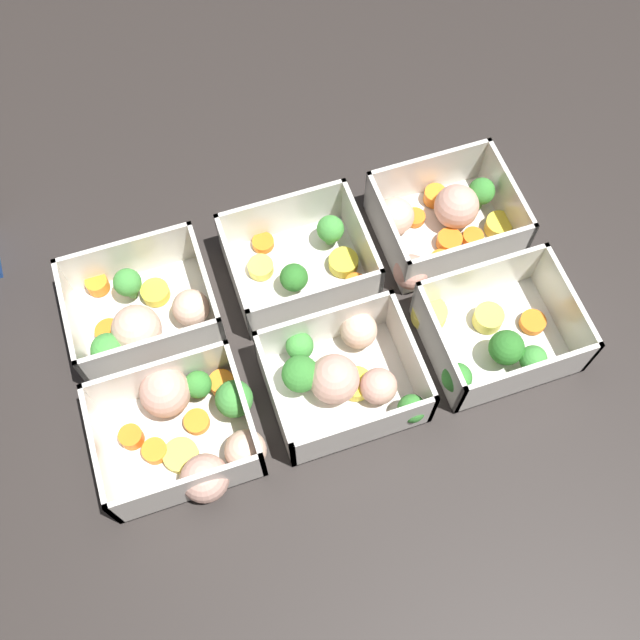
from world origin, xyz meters
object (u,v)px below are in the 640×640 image
(container_near_right, at_px, (495,337))
(container_far_right, at_px, (441,221))
(container_near_left, at_px, (191,429))
(container_near_center, at_px, (343,375))
(container_far_center, at_px, (303,262))
(container_far_left, at_px, (142,315))

(container_near_right, relative_size, container_far_right, 0.92)
(container_near_left, relative_size, container_near_right, 1.01)
(container_near_center, distance_m, container_far_center, 0.14)
(container_near_left, height_order, container_far_center, same)
(container_far_center, xyz_separation_m, container_far_right, (0.16, -0.00, 0.00))
(container_near_right, bearing_deg, container_far_right, 89.24)
(container_near_left, distance_m, container_far_right, 0.35)
(container_near_left, distance_m, container_far_center, 0.22)
(container_near_left, distance_m, container_far_left, 0.14)
(container_near_left, relative_size, container_far_right, 0.93)
(container_far_right, bearing_deg, container_near_right, -90.76)
(container_far_center, bearing_deg, container_near_right, -42.91)
(container_far_left, distance_m, container_far_right, 0.34)
(container_near_center, distance_m, container_far_left, 0.22)
(container_far_left, height_order, container_far_center, same)
(container_far_left, bearing_deg, container_near_left, -82.63)
(container_near_left, bearing_deg, container_far_left, 97.37)
(container_near_right, xyz_separation_m, container_far_center, (-0.16, 0.15, -0.00))
(container_far_center, distance_m, container_far_right, 0.16)
(container_far_left, bearing_deg, container_far_right, 1.44)
(container_near_left, relative_size, container_far_center, 1.06)
(container_far_right, bearing_deg, container_near_left, -155.92)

